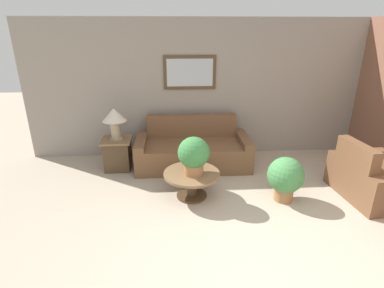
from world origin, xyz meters
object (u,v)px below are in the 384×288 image
object	(u,v)px
armchair	(374,179)
table_lamp	(114,118)
side_table	(118,153)
potted_plant_floor	(285,177)
potted_plant_on_table	(194,155)
coffee_table	(192,179)
couch_main	(193,150)

from	to	relation	value
armchair	table_lamp	distance (m)	4.25
side_table	potted_plant_floor	distance (m)	2.92
armchair	potted_plant_on_table	world-z (taller)	potted_plant_on_table
potted_plant_on_table	potted_plant_floor	world-z (taller)	potted_plant_on_table
coffee_table	couch_main	bearing A→B (deg)	85.28
couch_main	potted_plant_on_table	size ratio (longest dim) A/B	3.64
couch_main	armchair	distance (m)	2.95
table_lamp	potted_plant_floor	size ratio (longest dim) A/B	0.83
armchair	potted_plant_on_table	distance (m)	2.74
table_lamp	coffee_table	bearing A→B (deg)	-40.24
coffee_table	potted_plant_on_table	xyz separation A→B (m)	(0.03, -0.04, 0.41)
side_table	table_lamp	xyz separation A→B (m)	(0.00, 0.00, 0.67)
couch_main	potted_plant_floor	xyz separation A→B (m)	(1.27, -1.33, 0.09)
potted_plant_floor	armchair	bearing A→B (deg)	0.59
couch_main	side_table	distance (m)	1.37
coffee_table	table_lamp	bearing A→B (deg)	139.76
coffee_table	side_table	xyz separation A→B (m)	(-1.27, 1.08, -0.00)
coffee_table	table_lamp	world-z (taller)	table_lamp
coffee_table	side_table	bearing A→B (deg)	139.76
couch_main	side_table	world-z (taller)	couch_main
armchair	potted_plant_on_table	bearing A→B (deg)	82.37
potted_plant_on_table	potted_plant_floor	size ratio (longest dim) A/B	0.84
armchair	table_lamp	size ratio (longest dim) A/B	2.14
couch_main	armchair	world-z (taller)	same
coffee_table	table_lamp	size ratio (longest dim) A/B	1.50
potted_plant_on_table	potted_plant_floor	bearing A→B (deg)	-6.42
side_table	table_lamp	size ratio (longest dim) A/B	1.02
armchair	potted_plant_floor	world-z (taller)	armchair
couch_main	potted_plant_floor	size ratio (longest dim) A/B	3.05
table_lamp	potted_plant_on_table	bearing A→B (deg)	-40.56
armchair	coffee_table	world-z (taller)	armchair
coffee_table	potted_plant_floor	world-z (taller)	potted_plant_floor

